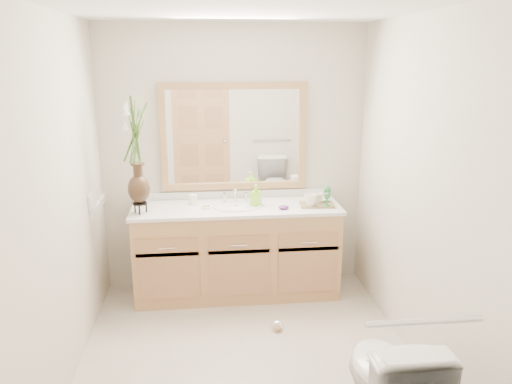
{
  "coord_description": "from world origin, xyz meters",
  "views": [
    {
      "loc": [
        -0.28,
        -3.2,
        2.11
      ],
      "look_at": [
        0.14,
        0.65,
        1.06
      ],
      "focal_mm": 35.0,
      "sensor_mm": 36.0,
      "label": 1
    }
  ],
  "objects": [
    {
      "name": "tray",
      "position": [
        0.72,
        0.96,
        0.84
      ],
      "size": [
        0.31,
        0.22,
        0.01
      ],
      "primitive_type": "cube",
      "rotation": [
        0.0,
        0.0,
        -0.09
      ],
      "color": "brown",
      "rests_on": "counter"
    },
    {
      "name": "soap_bottle",
      "position": [
        0.18,
        1.03,
        0.92
      ],
      "size": [
        0.1,
        0.1,
        0.17
      ],
      "primitive_type": "imported",
      "rotation": [
        0.0,
        0.0,
        -0.37
      ],
      "color": "#97E736",
      "rests_on": "counter"
    },
    {
      "name": "door",
      "position": [
        -0.3,
        -1.29,
        1.0
      ],
      "size": [
        0.8,
        0.03,
        2.0
      ],
      "primitive_type": "cube",
      "color": "tan",
      "rests_on": "floor"
    },
    {
      "name": "wall_back",
      "position": [
        0.0,
        1.3,
        1.2
      ],
      "size": [
        2.4,
        0.02,
        2.4
      ],
      "primitive_type": "cube",
      "color": "beige",
      "rests_on": "floor"
    },
    {
      "name": "goblet_back",
      "position": [
        0.82,
        1.03,
        0.94
      ],
      "size": [
        0.06,
        0.06,
        0.15
      ],
      "color": "#267435",
      "rests_on": "tray"
    },
    {
      "name": "wall_front",
      "position": [
        0.0,
        -1.3,
        1.2
      ],
      "size": [
        2.4,
        0.02,
        2.4
      ],
      "primitive_type": "cube",
      "color": "beige",
      "rests_on": "floor"
    },
    {
      "name": "mug_left",
      "position": [
        0.65,
        0.92,
        0.9
      ],
      "size": [
        0.12,
        0.11,
        0.11
      ],
      "primitive_type": "imported",
      "rotation": [
        0.0,
        0.0,
        -0.1
      ],
      "color": "white",
      "rests_on": "tray"
    },
    {
      "name": "mirror",
      "position": [
        0.0,
        1.28,
        1.41
      ],
      "size": [
        1.32,
        0.04,
        0.97
      ],
      "color": "white",
      "rests_on": "wall_back"
    },
    {
      "name": "wall_right",
      "position": [
        1.2,
        0.0,
        1.2
      ],
      "size": [
        0.02,
        2.6,
        2.4
      ],
      "primitive_type": "cube",
      "color": "beige",
      "rests_on": "floor"
    },
    {
      "name": "soap_dish",
      "position": [
        -0.26,
        0.99,
        0.84
      ],
      "size": [
        0.1,
        0.1,
        0.03
      ],
      "color": "white",
      "rests_on": "counter"
    },
    {
      "name": "tumbler",
      "position": [
        -0.38,
        1.12,
        0.87
      ],
      "size": [
        0.07,
        0.07,
        0.09
      ],
      "primitive_type": "cylinder",
      "color": "white",
      "rests_on": "counter"
    },
    {
      "name": "floor",
      "position": [
        0.0,
        0.0,
        0.0
      ],
      "size": [
        2.6,
        2.6,
        0.0
      ],
      "primitive_type": "plane",
      "color": "#BFB7A3",
      "rests_on": "ground"
    },
    {
      "name": "flower_vase",
      "position": [
        -0.82,
        0.9,
        1.43
      ],
      "size": [
        0.22,
        0.22,
        0.89
      ],
      "rotation": [
        0.0,
        0.0,
        -0.05
      ],
      "color": "black",
      "rests_on": "counter"
    },
    {
      "name": "mug_right",
      "position": [
        0.73,
        1.01,
        0.89
      ],
      "size": [
        0.13,
        0.13,
        0.09
      ],
      "primitive_type": "imported",
      "rotation": [
        0.0,
        0.0,
        0.73
      ],
      "color": "white",
      "rests_on": "tray"
    },
    {
      "name": "ceiling",
      "position": [
        0.0,
        0.0,
        2.4
      ],
      "size": [
        2.4,
        2.6,
        0.02
      ],
      "primitive_type": "cube",
      "color": "white",
      "rests_on": "wall_back"
    },
    {
      "name": "purple_dish",
      "position": [
        0.4,
        0.89,
        0.85
      ],
      "size": [
        0.11,
        0.1,
        0.03
      ],
      "primitive_type": "ellipsoid",
      "rotation": [
        0.0,
        0.0,
        -0.39
      ],
      "color": "#602571",
      "rests_on": "counter"
    },
    {
      "name": "sink",
      "position": [
        0.0,
        1.0,
        0.78
      ],
      "size": [
        0.38,
        0.34,
        0.23
      ],
      "color": "white",
      "rests_on": "counter"
    },
    {
      "name": "counter",
      "position": [
        0.0,
        1.01,
        0.82
      ],
      "size": [
        1.84,
        0.57,
        0.03
      ],
      "primitive_type": "cube",
      "color": "white",
      "rests_on": "vanity"
    },
    {
      "name": "wall_left",
      "position": [
        -1.2,
        0.0,
        1.2
      ],
      "size": [
        0.02,
        2.6,
        2.4
      ],
      "primitive_type": "cube",
      "color": "beige",
      "rests_on": "floor"
    },
    {
      "name": "vanity",
      "position": [
        0.0,
        1.01,
        0.4
      ],
      "size": [
        1.8,
        0.55,
        0.8
      ],
      "color": "tan",
      "rests_on": "floor"
    },
    {
      "name": "grab_bar",
      "position": [
        0.7,
        -1.27,
        0.95
      ],
      "size": [
        0.55,
        0.03,
        0.03
      ],
      "primitive_type": "cylinder",
      "rotation": [
        0.0,
        1.57,
        0.0
      ],
      "color": "silver",
      "rests_on": "wall_front"
    },
    {
      "name": "toilet",
      "position": [
        0.7,
        -0.92,
        0.37
      ],
      "size": [
        0.42,
        0.75,
        0.74
      ],
      "primitive_type": "imported",
      "rotation": [
        0.0,
        0.0,
        3.14
      ],
      "color": "white",
      "rests_on": "floor"
    },
    {
      "name": "goblet_front",
      "position": [
        0.79,
        0.89,
        0.93
      ],
      "size": [
        0.06,
        0.06,
        0.13
      ],
      "color": "#267435",
      "rests_on": "tray"
    },
    {
      "name": "switch_plate",
      "position": [
        -1.19,
        0.76,
        0.98
      ],
      "size": [
        0.02,
        0.12,
        0.12
      ],
      "primitive_type": "cube",
      "color": "white",
      "rests_on": "wall_left"
    }
  ]
}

